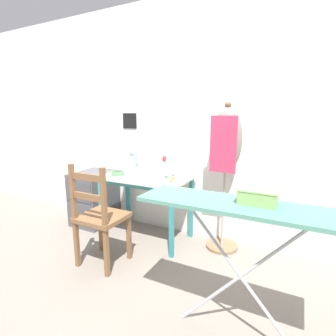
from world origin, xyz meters
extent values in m
plane|color=gray|center=(0.00, 0.00, 0.00)|extent=(14.00, 14.00, 0.00)
cube|color=silver|center=(0.00, 0.63, 1.27)|extent=(10.00, 0.05, 2.55)
cube|color=black|center=(-0.42, 0.60, 1.28)|extent=(0.19, 0.01, 0.18)
cube|color=silver|center=(0.00, 0.28, 0.69)|extent=(0.93, 0.57, 0.02)
cube|color=teal|center=(0.00, 0.04, 0.66)|extent=(0.85, 0.03, 0.04)
cube|color=teal|center=(-0.43, 0.04, 0.34)|extent=(0.04, 0.04, 0.68)
cube|color=teal|center=(0.43, 0.04, 0.34)|extent=(0.04, 0.04, 0.68)
cube|color=teal|center=(-0.43, 0.53, 0.34)|extent=(0.04, 0.04, 0.68)
cube|color=teal|center=(0.43, 0.53, 0.34)|extent=(0.04, 0.04, 0.68)
cube|color=silver|center=(-0.01, 0.34, 0.74)|extent=(0.39, 0.17, 0.08)
cube|color=silver|center=(0.14, 0.34, 0.90)|extent=(0.09, 0.14, 0.23)
cube|color=silver|center=(-0.04, 0.34, 0.98)|extent=(0.35, 0.13, 0.07)
cube|color=silver|center=(-0.19, 0.34, 0.86)|extent=(0.04, 0.09, 0.16)
cylinder|color=#B22D2D|center=(0.19, 0.34, 0.90)|extent=(0.02, 0.06, 0.06)
cylinder|color=#99999E|center=(0.14, 0.34, 1.02)|extent=(0.01, 0.01, 0.02)
cylinder|color=#56895B|center=(-0.29, 0.18, 0.73)|extent=(0.15, 0.15, 0.04)
cylinder|color=#2F4B32|center=(-0.29, 0.18, 0.74)|extent=(0.12, 0.12, 0.01)
cube|color=silver|center=(0.41, 0.21, 0.71)|extent=(0.10, 0.05, 0.00)
cube|color=silver|center=(0.41, 0.19, 0.71)|extent=(0.10, 0.03, 0.00)
torus|color=#DB511E|center=(0.35, 0.18, 0.71)|extent=(0.03, 0.03, 0.01)
torus|color=#DB511E|center=(0.34, 0.19, 0.71)|extent=(0.03, 0.03, 0.01)
cylinder|color=green|center=(0.23, 0.31, 0.72)|extent=(0.03, 0.03, 0.03)
cylinder|color=beige|center=(0.23, 0.31, 0.73)|extent=(0.04, 0.04, 0.00)
cylinder|color=beige|center=(0.23, 0.31, 0.71)|extent=(0.04, 0.04, 0.00)
cylinder|color=purple|center=(0.28, 0.37, 0.72)|extent=(0.02, 0.02, 0.03)
cylinder|color=beige|center=(0.28, 0.37, 0.74)|extent=(0.03, 0.03, 0.00)
cylinder|color=beige|center=(0.28, 0.37, 0.71)|extent=(0.03, 0.03, 0.00)
cylinder|color=yellow|center=(0.33, 0.24, 0.73)|extent=(0.03, 0.03, 0.04)
cylinder|color=beige|center=(0.33, 0.24, 0.75)|extent=(0.04, 0.04, 0.00)
cylinder|color=beige|center=(0.33, 0.24, 0.71)|extent=(0.04, 0.04, 0.00)
cube|color=brown|center=(-0.09, -0.32, 0.44)|extent=(0.40, 0.38, 0.04)
cube|color=brown|center=(-0.26, -0.16, 0.21)|extent=(0.04, 0.04, 0.42)
cube|color=brown|center=(0.08, -0.16, 0.21)|extent=(0.04, 0.04, 0.42)
cube|color=brown|center=(-0.26, -0.48, 0.21)|extent=(0.04, 0.04, 0.42)
cube|color=brown|center=(0.08, -0.48, 0.21)|extent=(0.04, 0.04, 0.42)
cube|color=brown|center=(-0.26, -0.48, 0.70)|extent=(0.04, 0.04, 0.48)
cube|color=brown|center=(0.08, -0.48, 0.70)|extent=(0.04, 0.04, 0.48)
cube|color=brown|center=(-0.09, -0.48, 0.85)|extent=(0.34, 0.02, 0.06)
cube|color=brown|center=(-0.09, -0.48, 0.68)|extent=(0.34, 0.02, 0.06)
cube|color=#4C4C51|center=(-0.81, 0.34, 0.33)|extent=(0.42, 0.50, 0.65)
cube|color=#46464B|center=(-0.81, 0.09, 0.47)|extent=(0.39, 0.01, 0.23)
cube|color=#333338|center=(-0.81, 0.08, 0.47)|extent=(0.10, 0.01, 0.02)
cube|color=#46464B|center=(-0.81, 0.09, 0.18)|extent=(0.39, 0.01, 0.23)
cube|color=#333338|center=(-0.81, 0.08, 0.18)|extent=(0.10, 0.01, 0.02)
cylinder|color=#846647|center=(0.81, 0.45, 0.01)|extent=(0.32, 0.32, 0.03)
cylinder|color=#ADA89E|center=(0.81, 0.45, 0.46)|extent=(0.03, 0.03, 0.86)
ellipsoid|color=gray|center=(0.81, 0.45, 1.11)|extent=(0.29, 0.21, 0.62)
sphere|color=brown|center=(0.81, 0.45, 1.44)|extent=(0.06, 0.06, 0.06)
cube|color=#C63356|center=(0.81, 0.33, 1.08)|extent=(0.25, 0.01, 0.52)
cube|color=#518E7A|center=(1.20, -0.61, 0.85)|extent=(1.22, 0.32, 0.02)
cylinder|color=#B7B7BC|center=(1.20, -0.61, 0.42)|extent=(0.74, 0.02, 0.85)
cylinder|color=#B7B7BC|center=(1.20, -0.61, 0.42)|extent=(0.74, 0.02, 0.85)
cube|color=#8EB266|center=(1.26, -0.57, 0.90)|extent=(0.20, 0.12, 0.08)
cube|color=#9DC470|center=(1.26, -0.57, 0.94)|extent=(0.21, 0.13, 0.01)
camera|label=1|loc=(1.45, -2.03, 1.35)|focal=28.00mm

